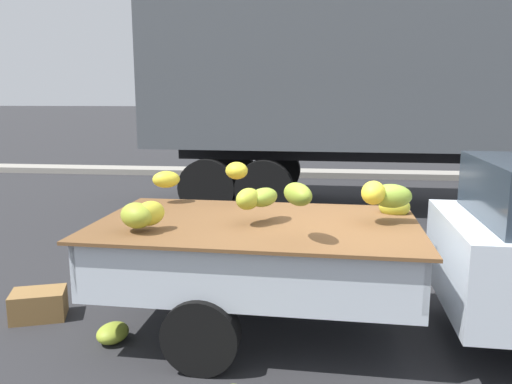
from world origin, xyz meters
name	(u,v)px	position (x,y,z in m)	size (l,w,h in m)	color
ground	(345,338)	(0.00, 0.00, 0.00)	(220.00, 220.00, 0.00)	#28282B
curb_strip	(325,173)	(0.00, 9.86, 0.08)	(80.00, 0.80, 0.16)	gray
pickup_truck	(493,253)	(1.25, -0.01, 0.88)	(5.30, 1.98, 1.70)	silver
semi_trailer	(455,80)	(2.33, 5.85, 2.54)	(12.06, 2.88, 3.95)	#4C5156
fallen_banana_bunch_near_tailgate	(113,333)	(-2.13, -0.31, 0.09)	(0.34, 0.27, 0.17)	#91A42F
produce_crate	(39,305)	(-3.07, 0.09, 0.14)	(0.52, 0.36, 0.29)	olive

